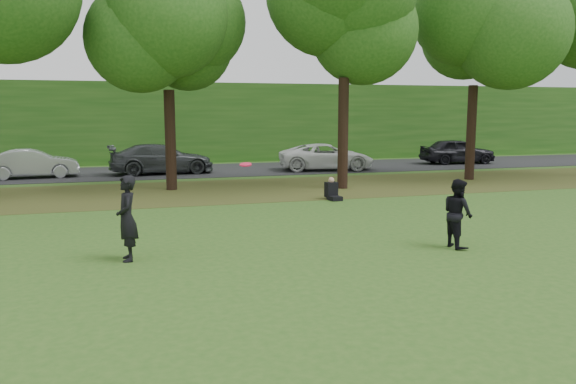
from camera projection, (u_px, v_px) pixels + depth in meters
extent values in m
plane|color=#2D551A|center=(385.00, 279.00, 11.05)|extent=(120.00, 120.00, 0.00)
cube|color=#4E451C|center=(247.00, 190.00, 23.40)|extent=(60.00, 7.00, 0.01)
cube|color=black|center=(216.00, 170.00, 31.00)|extent=(70.00, 7.00, 0.02)
cube|color=#215117|center=(201.00, 123.00, 36.34)|extent=(70.00, 3.00, 5.00)
imported|color=black|center=(127.00, 218.00, 12.26)|extent=(0.49, 0.72, 1.89)
imported|color=black|center=(458.00, 213.00, 13.48)|extent=(0.63, 0.81, 1.67)
imported|color=#9EA1A6|center=(33.00, 163.00, 27.33)|extent=(4.39, 1.96, 1.40)
imported|color=#3A3E41|center=(162.00, 159.00, 29.14)|extent=(5.45, 2.52, 1.54)
imported|color=silver|center=(326.00, 157.00, 30.98)|extent=(5.48, 3.09, 1.45)
imported|color=black|center=(457.00, 151.00, 34.71)|extent=(4.67, 2.21, 1.54)
cylinder|color=red|center=(246.00, 164.00, 12.69)|extent=(0.36, 0.36, 0.08)
cube|color=black|center=(335.00, 198.00, 20.66)|extent=(0.46, 0.60, 0.16)
cube|color=black|center=(331.00, 190.00, 20.87)|extent=(0.46, 0.39, 0.56)
sphere|color=tan|center=(331.00, 180.00, 20.82)|extent=(0.22, 0.22, 0.22)
cylinder|color=black|center=(170.00, 140.00, 23.13)|extent=(0.44, 0.44, 4.12)
sphere|color=#215117|center=(167.00, 20.00, 22.44)|extent=(5.80, 5.80, 5.80)
cylinder|color=black|center=(343.00, 134.00, 23.51)|extent=(0.44, 0.44, 4.62)
sphere|color=#215117|center=(345.00, 0.00, 22.73)|extent=(6.60, 6.60, 6.60)
cylinder|color=black|center=(471.00, 133.00, 26.60)|extent=(0.44, 0.44, 4.45)
sphere|color=#215117|center=(476.00, 20.00, 25.85)|extent=(6.20, 6.20, 6.20)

